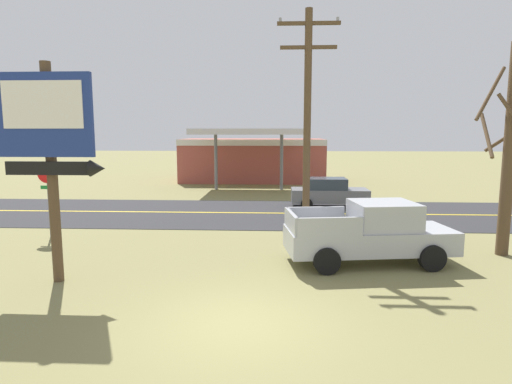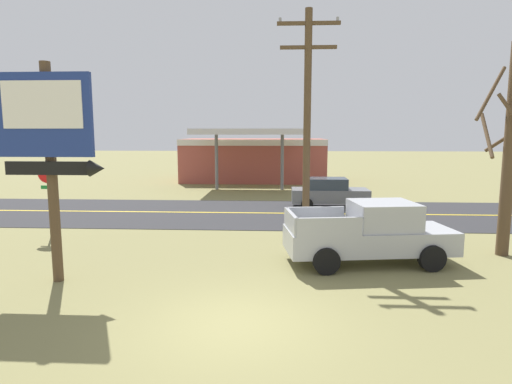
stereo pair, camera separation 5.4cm
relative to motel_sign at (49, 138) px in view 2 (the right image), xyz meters
The scene contains 10 objects.
ground_plane 6.97m from the motel_sign, 24.73° to the right, with size 180.00×180.00×0.00m, color olive.
road_asphalt 12.46m from the motel_sign, 63.90° to the left, with size 140.00×8.00×0.02m, color #2B2B2D.
road_centre_line 12.46m from the motel_sign, 63.90° to the left, with size 126.00×0.20×0.01m, color gold.
motel_sign is the anchor object (origin of this frame).
stop_sign 6.21m from the motel_sign, 120.10° to the left, with size 0.80×0.08×2.95m.
utility_pole 8.32m from the motel_sign, 31.45° to the left, with size 2.18×0.26×8.36m.
bare_tree 14.11m from the motel_sign, 14.22° to the left, with size 2.04×1.90×7.02m.
gas_station 26.11m from the motel_sign, 81.34° to the left, with size 12.00×11.50×4.40m.
pickup_silver_parked_on_lawn 9.78m from the motel_sign, 14.28° to the left, with size 5.43×2.79×1.96m.
car_grey_near_lane 15.74m from the motel_sign, 54.83° to the left, with size 4.20×2.00×1.64m.
Camera 2 is at (0.90, -8.79, 4.11)m, focal length 30.19 mm.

